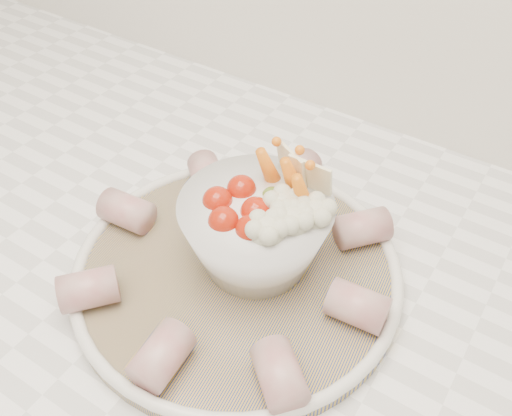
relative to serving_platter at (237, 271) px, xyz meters
The scene contains 3 objects.
serving_platter is the anchor object (origin of this frame).
veggie_bowl 0.05m from the serving_platter, 58.86° to the left, with size 0.14×0.14×0.12m.
cured_meat_rolls 0.02m from the serving_platter, 154.08° to the left, with size 0.31×0.31×0.04m.
Camera 1 is at (0.16, 1.14, 1.36)m, focal length 40.00 mm.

